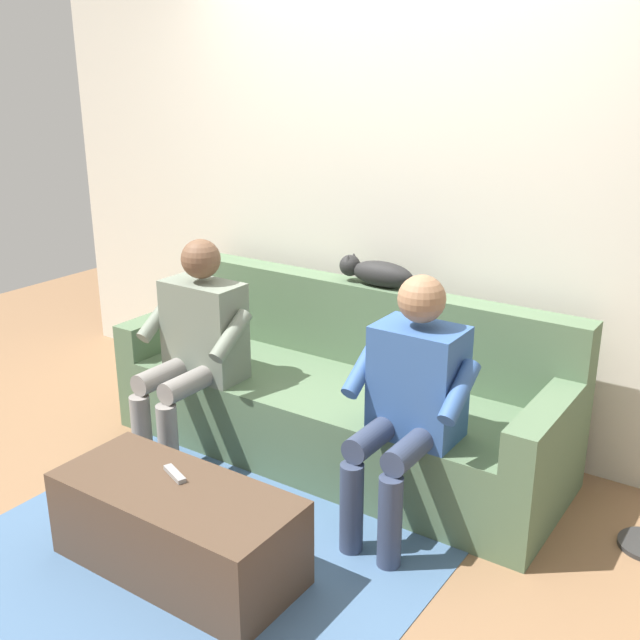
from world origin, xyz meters
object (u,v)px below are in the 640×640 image
(person_left_seated, at_px, (410,394))
(cat_on_backrest, at_px, (377,273))
(couch, at_px, (340,400))
(remote_gray, at_px, (175,474))
(coffee_table, at_px, (177,528))
(person_right_seated, at_px, (195,340))

(person_left_seated, xyz_separation_m, cat_on_backrest, (0.56, -0.66, 0.29))
(person_left_seated, bearing_deg, couch, -33.24)
(couch, distance_m, remote_gray, 1.14)
(couch, relative_size, remote_gray, 16.11)
(person_left_seated, relative_size, remote_gray, 7.72)
(coffee_table, height_order, person_left_seated, person_left_seated)
(cat_on_backrest, bearing_deg, couch, 80.69)
(person_right_seated, bearing_deg, person_left_seated, -179.08)
(coffee_table, relative_size, person_left_seated, 0.90)
(couch, relative_size, person_right_seated, 2.09)
(cat_on_backrest, bearing_deg, remote_gray, 85.77)
(couch, distance_m, coffee_table, 1.20)
(couch, relative_size, coffee_table, 2.31)
(couch, bearing_deg, coffee_table, 90.00)
(couch, relative_size, person_left_seated, 2.09)
(couch, height_order, coffee_table, couch)
(coffee_table, xyz_separation_m, person_right_seated, (0.60, -0.78, 0.43))
(coffee_table, relative_size, cat_on_backrest, 1.76)
(couch, bearing_deg, person_right_seated, 34.51)
(person_left_seated, bearing_deg, coffee_table, 53.12)
(couch, bearing_deg, remote_gray, 87.00)
(cat_on_backrest, xyz_separation_m, remote_gray, (0.10, 1.40, -0.53))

